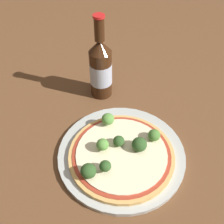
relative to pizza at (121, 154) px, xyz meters
name	(u,v)px	position (x,y,z in m)	size (l,w,h in m)	color
ground_plane	(118,161)	(-0.01, 0.00, -0.02)	(3.00, 3.00, 0.00)	brown
plate	(121,154)	(0.01, 0.01, -0.01)	(0.30, 0.30, 0.01)	#B2B7B2
pizza	(121,154)	(0.00, 0.00, 0.00)	(0.24, 0.24, 0.01)	tan
broccoli_floret_0	(119,141)	(0.01, 0.02, 0.02)	(0.03, 0.03, 0.03)	#6B8E51
broccoli_floret_1	(105,166)	(-0.06, -0.02, 0.02)	(0.03, 0.03, 0.03)	#6B8E51
broccoli_floret_2	(154,135)	(0.08, -0.02, 0.02)	(0.03, 0.03, 0.03)	#6B8E51
broccoli_floret_3	(139,144)	(0.04, -0.02, 0.02)	(0.03, 0.03, 0.03)	#6B8E51
broccoli_floret_4	(103,145)	(-0.03, 0.03, 0.03)	(0.03, 0.03, 0.03)	#6B8E51
broccoli_floret_5	(89,172)	(-0.09, 0.00, 0.02)	(0.03, 0.03, 0.03)	#6B8E51
broccoli_floret_6	(108,119)	(0.03, 0.09, 0.03)	(0.03, 0.03, 0.03)	#6B8E51
beer_bottle	(101,68)	(0.11, 0.21, 0.07)	(0.06, 0.06, 0.24)	#381E0F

